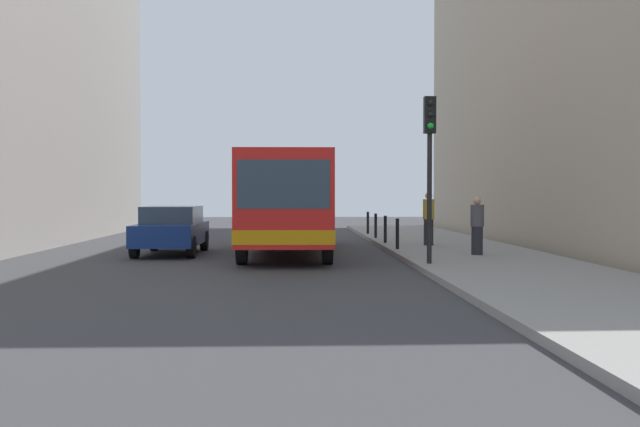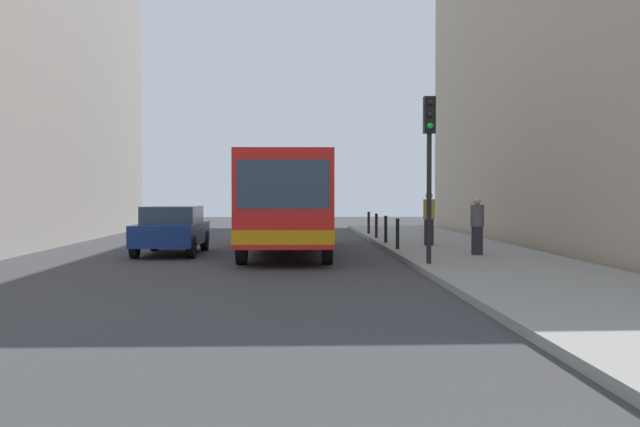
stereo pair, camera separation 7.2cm
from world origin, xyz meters
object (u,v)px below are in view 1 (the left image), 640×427
Objects in this scene: traffic_light at (430,147)px; bus at (287,198)px; car_beside_bus at (172,229)px; bollard_far at (376,226)px; pedestrian_mid_sidewalk at (429,219)px; bollard_near at (397,234)px; bollard_farthest at (368,223)px; pedestrian_near_signal at (477,226)px; bollard_mid at (385,229)px.

bus is at bearing 122.67° from traffic_light.
bollard_far is (7.00, 5.90, -0.16)m from car_beside_bus.
traffic_light is 2.31× the size of pedestrian_mid_sidewalk.
pedestrian_mid_sidewalk reaches higher than bollard_near.
pedestrian_near_signal is at bearing -80.33° from bollard_farthest.
bollard_mid is at bearing -103.94° from pedestrian_mid_sidewalk.
bus is 6.68m from traffic_light.
pedestrian_mid_sidewalk is at bearing -45.25° from bollard_mid.
car_beside_bus is 8.44m from pedestrian_mid_sidewalk.
bollard_far is at bearing -139.31° from car_beside_bus.
bollard_far is at bearing -132.08° from pedestrian_mid_sidewalk.
pedestrian_mid_sidewalk is at bearing -80.04° from bollard_farthest.
car_beside_bus is 2.49× the size of pedestrian_mid_sidewalk.
pedestrian_mid_sidewalk is (4.73, 1.12, -0.69)m from bus.
bollard_near is 2.19m from pedestrian_mid_sidewalk.
bollard_near is 1.00× the size of bollard_mid.
bollard_far is 4.54m from pedestrian_mid_sidewalk.
pedestrian_mid_sidewalk reaches higher than bollard_farthest.
bollard_near is 0.54× the size of pedestrian_mid_sidewalk.
bollard_far is (-0.10, 10.97, -2.38)m from traffic_light.
bus is 6.77× the size of pedestrian_near_signal.
pedestrian_near_signal is at bearing 40.46° from pedestrian_mid_sidewalk.
bollard_far is (0.00, 6.06, 0.00)m from bollard_near.
bollard_farthest is (0.00, 3.03, 0.00)m from bollard_far.
bus is 2.50× the size of car_beside_bus.
pedestrian_near_signal is at bearing 152.22° from bus.
bollard_mid is at bearing 90.72° from traffic_light.
bollard_far is at bearing -121.79° from bus.
bus is at bearing -144.82° from bollard_mid.
bus is 6.23× the size of pedestrian_mid_sidewalk.
bollard_near is at bearing 179.26° from car_beside_bus.
car_beside_bus is 4.65× the size of bollard_near.
car_beside_bus is at bearing -47.98° from pedestrian_mid_sidewalk.
pedestrian_mid_sidewalk reaches higher than car_beside_bus.
car_beside_bus is at bearing 144.43° from traffic_light.
bollard_far is 1.00× the size of bollard_farthest.
car_beside_bus is at bearing 7.61° from bus.
traffic_light is (3.54, -5.52, 1.28)m from bus.
traffic_light is at bearing -89.28° from bollard_mid.
bollard_near is at bearing -171.97° from pedestrian_near_signal.
bollard_far is at bearing -90.00° from bollard_farthest.
bollard_mid is (0.00, 3.03, 0.00)m from bollard_near.
traffic_light is at bearing -89.48° from bollard_far.
bollard_near is 9.08m from bollard_farthest.
bollard_near and bollard_farthest have the same top height.
bus is at bearing 170.06° from bollard_near.
pedestrian_mid_sidewalk is at bearing 79.83° from traffic_light.
car_beside_bus is 9.00m from traffic_light.
bus reaches higher than car_beside_bus.
traffic_light is 14.20m from bollard_farthest.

